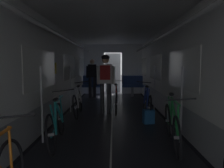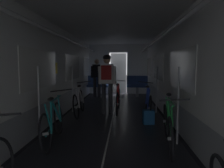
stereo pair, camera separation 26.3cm
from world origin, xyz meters
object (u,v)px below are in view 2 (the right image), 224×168
(bicycle_white, at_px, (79,102))
(bicycle_blue, at_px, (148,103))
(bench_seat_far_left, at_px, (98,84))
(bench_seat_far_right, at_px, (137,84))
(bicycle_green, at_px, (168,126))
(bicycle_red_in_aisle, at_px, (118,100))
(bicycle_teal, at_px, (53,123))
(person_cyclist_aisle, at_px, (107,77))
(backpack_on_floor, at_px, (148,117))
(person_standing_near_bench, at_px, (97,75))

(bicycle_white, xyz_separation_m, bicycle_blue, (1.95, -0.08, 0.00))
(bench_seat_far_left, distance_m, bicycle_white, 3.81)
(bicycle_blue, bearing_deg, bench_seat_far_right, 91.12)
(bench_seat_far_right, relative_size, bicycle_green, 0.58)
(bicycle_blue, bearing_deg, bicycle_green, -87.65)
(bench_seat_far_right, distance_m, bicycle_red_in_aisle, 3.45)
(bicycle_white, height_order, bicycle_teal, same)
(bicycle_blue, xyz_separation_m, person_cyclist_aisle, (-1.17, 0.27, 0.69))
(backpack_on_floor, bearing_deg, bench_seat_far_right, 90.03)
(bicycle_blue, height_order, bicycle_red_in_aisle, bicycle_blue)
(bicycle_green, bearing_deg, bicycle_teal, 177.10)
(bicycle_blue, relative_size, person_standing_near_bench, 1.00)
(bicycle_red_in_aisle, bearing_deg, bench_seat_far_left, 107.00)
(person_cyclist_aisle, bearing_deg, backpack_on_floor, -42.88)
(bicycle_teal, xyz_separation_m, person_cyclist_aisle, (0.80, 2.43, 0.69))
(person_cyclist_aisle, relative_size, backpack_on_floor, 5.09)
(bicycle_blue, bearing_deg, bench_seat_far_left, 115.77)
(bench_seat_far_left, relative_size, person_standing_near_bench, 0.58)
(bicycle_teal, bearing_deg, bicycle_green, -2.90)
(bicycle_red_in_aisle, relative_size, backpack_on_floor, 4.97)
(bench_seat_far_right, height_order, bicycle_teal, same)
(bench_seat_far_left, bearing_deg, bicycle_white, -91.10)
(backpack_on_floor, bearing_deg, bicycle_blue, 84.42)
(person_standing_near_bench, relative_size, backpack_on_floor, 4.96)
(bicycle_teal, bearing_deg, backpack_on_floor, 36.73)
(bench_seat_far_right, xyz_separation_m, person_standing_near_bench, (-1.80, -0.38, 0.41))
(bench_seat_far_left, xyz_separation_m, bicycle_green, (1.97, -6.15, -0.18))
(bicycle_blue, relative_size, backpack_on_floor, 4.98)
(bench_seat_far_right, xyz_separation_m, bicycle_green, (0.17, -6.15, -0.18))
(bench_seat_far_right, height_order, bicycle_white, same)
(bench_seat_far_left, bearing_deg, person_standing_near_bench, -89.59)
(bicycle_red_in_aisle, bearing_deg, bicycle_blue, -32.06)
(bicycle_green, distance_m, bicycle_red_in_aisle, 2.95)
(bench_seat_far_left, bearing_deg, bicycle_red_in_aisle, -73.00)
(bicycle_teal, bearing_deg, bench_seat_far_left, 89.16)
(bench_seat_far_right, xyz_separation_m, bicycle_blue, (0.08, -3.88, -0.19))
(bicycle_green, xyz_separation_m, person_standing_near_bench, (-1.97, 5.77, 0.59))
(bench_seat_far_right, bearing_deg, bench_seat_far_left, 180.00)
(bicycle_teal, relative_size, bicycle_red_in_aisle, 1.00)
(backpack_on_floor, bearing_deg, person_standing_near_bench, 112.92)
(person_standing_near_bench, height_order, backpack_on_floor, person_standing_near_bench)
(bench_seat_far_left, distance_m, person_standing_near_bench, 0.55)
(bicycle_teal, height_order, person_cyclist_aisle, person_cyclist_aisle)
(bicycle_blue, xyz_separation_m, backpack_on_floor, (-0.07, -0.75, -0.21))
(bicycle_green, bearing_deg, backpack_on_floor, 96.25)
(bicycle_white, bearing_deg, backpack_on_floor, -23.89)
(bench_seat_far_left, distance_m, bicycle_blue, 4.32)
(bicycle_green, height_order, bicycle_red_in_aisle, bicycle_green)
(bicycle_blue, relative_size, person_cyclist_aisle, 0.98)
(bench_seat_far_left, xyz_separation_m, bicycle_red_in_aisle, (1.02, -3.35, -0.18))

